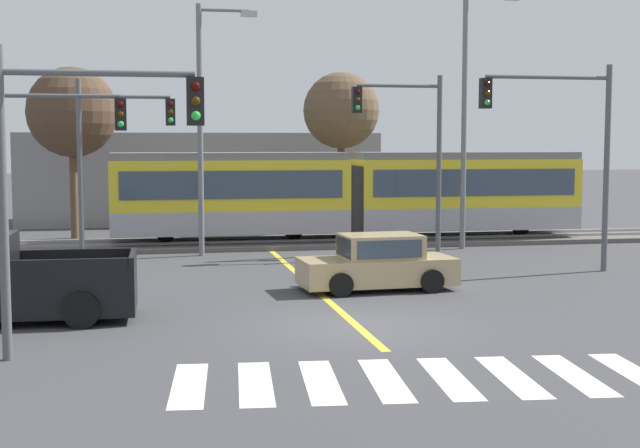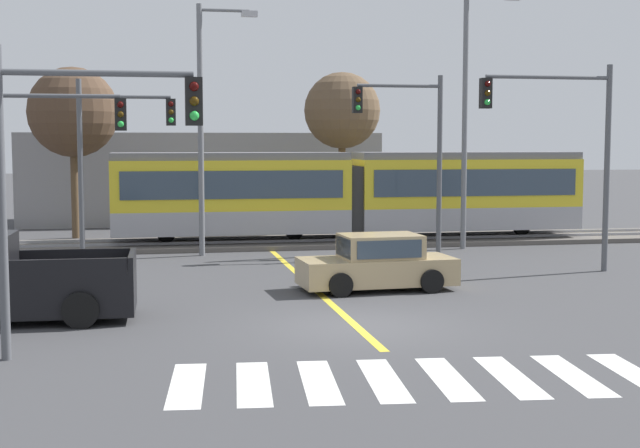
% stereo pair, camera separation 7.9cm
% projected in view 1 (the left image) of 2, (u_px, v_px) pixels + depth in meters
% --- Properties ---
extents(ground_plane, '(200.00, 200.00, 0.00)m').
position_uv_depth(ground_plane, '(357.00, 326.00, 19.47)').
color(ground_plane, '#3D3D3F').
extents(track_bed, '(120.00, 4.00, 0.18)m').
position_uv_depth(track_bed, '(265.00, 243.00, 34.72)').
color(track_bed, '#56514C').
rests_on(track_bed, ground).
extents(rail_near, '(120.00, 0.08, 0.10)m').
position_uv_depth(rail_near, '(267.00, 241.00, 34.00)').
color(rail_near, '#939399').
rests_on(rail_near, track_bed).
extents(rail_far, '(120.00, 0.08, 0.10)m').
position_uv_depth(rail_far, '(262.00, 237.00, 35.41)').
color(rail_far, '#939399').
rests_on(rail_far, track_bed).
extents(light_rail_tram, '(18.50, 2.64, 3.43)m').
position_uv_depth(light_rail_tram, '(350.00, 192.00, 35.18)').
color(light_rail_tram, '#9E9EA3').
rests_on(light_rail_tram, track_bed).
extents(crosswalk_stripe_0, '(0.82, 2.84, 0.01)m').
position_uv_depth(crosswalk_stripe_0, '(189.00, 385.00, 14.75)').
color(crosswalk_stripe_0, silver).
rests_on(crosswalk_stripe_0, ground).
extents(crosswalk_stripe_1, '(0.82, 2.84, 0.01)m').
position_uv_depth(crosswalk_stripe_1, '(255.00, 383.00, 14.86)').
color(crosswalk_stripe_1, silver).
rests_on(crosswalk_stripe_1, ground).
extents(crosswalk_stripe_2, '(0.82, 2.84, 0.01)m').
position_uv_depth(crosswalk_stripe_2, '(321.00, 381.00, 14.97)').
color(crosswalk_stripe_2, silver).
rests_on(crosswalk_stripe_2, ground).
extents(crosswalk_stripe_3, '(0.82, 2.84, 0.01)m').
position_uv_depth(crosswalk_stripe_3, '(385.00, 380.00, 15.07)').
color(crosswalk_stripe_3, silver).
rests_on(crosswalk_stripe_3, ground).
extents(crosswalk_stripe_4, '(0.82, 2.84, 0.01)m').
position_uv_depth(crosswalk_stripe_4, '(449.00, 378.00, 15.18)').
color(crosswalk_stripe_4, silver).
rests_on(crosswalk_stripe_4, ground).
extents(crosswalk_stripe_5, '(0.82, 2.84, 0.01)m').
position_uv_depth(crosswalk_stripe_5, '(512.00, 376.00, 15.29)').
color(crosswalk_stripe_5, silver).
rests_on(crosswalk_stripe_5, ground).
extents(crosswalk_stripe_6, '(0.82, 2.84, 0.01)m').
position_uv_depth(crosswalk_stripe_6, '(574.00, 375.00, 15.40)').
color(crosswalk_stripe_6, silver).
rests_on(crosswalk_stripe_6, ground).
extents(crosswalk_stripe_7, '(0.82, 2.84, 0.01)m').
position_uv_depth(crosswalk_stripe_7, '(635.00, 373.00, 15.51)').
color(crosswalk_stripe_7, silver).
rests_on(crosswalk_stripe_7, ground).
extents(lane_centre_line, '(0.20, 16.05, 0.01)m').
position_uv_depth(lane_centre_line, '(311.00, 286.00, 24.93)').
color(lane_centre_line, gold).
rests_on(lane_centre_line, ground).
extents(sedan_crossing, '(4.30, 2.11, 1.52)m').
position_uv_depth(sedan_crossing, '(378.00, 264.00, 24.19)').
color(sedan_crossing, tan).
rests_on(sedan_crossing, ground).
extents(pickup_truck, '(5.43, 2.31, 1.98)m').
position_uv_depth(pickup_truck, '(7.00, 285.00, 19.85)').
color(pickup_truck, black).
rests_on(pickup_truck, ground).
extents(traffic_light_near_left, '(3.75, 0.38, 5.76)m').
position_uv_depth(traffic_light_near_left, '(75.00, 154.00, 16.34)').
color(traffic_light_near_left, '#515459').
rests_on(traffic_light_near_left, ground).
extents(traffic_light_mid_right, '(4.25, 0.38, 6.37)m').
position_uv_depth(traffic_light_mid_right, '(565.00, 134.00, 27.14)').
color(traffic_light_mid_right, '#515459').
rests_on(traffic_light_mid_right, ground).
extents(traffic_light_mid_left, '(4.25, 0.38, 5.74)m').
position_uv_depth(traffic_light_mid_left, '(28.00, 149.00, 24.55)').
color(traffic_light_mid_left, '#515459').
rests_on(traffic_light_mid_left, ground).
extents(traffic_light_far_left, '(3.25, 0.38, 6.10)m').
position_uv_depth(traffic_light_far_left, '(112.00, 144.00, 29.77)').
color(traffic_light_far_left, '#515459').
rests_on(traffic_light_far_left, ground).
extents(traffic_light_far_right, '(3.25, 0.38, 6.35)m').
position_uv_depth(traffic_light_far_right, '(411.00, 138.00, 31.22)').
color(traffic_light_far_right, '#515459').
rests_on(traffic_light_far_right, ground).
extents(street_lamp_centre, '(2.12, 0.28, 8.78)m').
position_uv_depth(street_lamp_centre, '(205.00, 115.00, 31.14)').
color(street_lamp_centre, slate).
rests_on(street_lamp_centre, ground).
extents(street_lamp_east, '(2.20, 0.28, 9.67)m').
position_uv_depth(street_lamp_east, '(469.00, 104.00, 33.14)').
color(street_lamp_east, slate).
rests_on(street_lamp_east, ground).
extents(bare_tree_west, '(3.73, 3.73, 7.11)m').
position_uv_depth(bare_tree_west, '(72.00, 113.00, 36.77)').
color(bare_tree_west, brown).
rests_on(bare_tree_west, ground).
extents(bare_tree_east, '(3.34, 3.34, 7.06)m').
position_uv_depth(bare_tree_east, '(341.00, 111.00, 38.94)').
color(bare_tree_east, brown).
rests_on(bare_tree_east, ground).
extents(building_backdrop_far, '(17.43, 6.00, 4.45)m').
position_uv_depth(building_backdrop_far, '(200.00, 177.00, 45.26)').
color(building_backdrop_far, gray).
rests_on(building_backdrop_far, ground).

